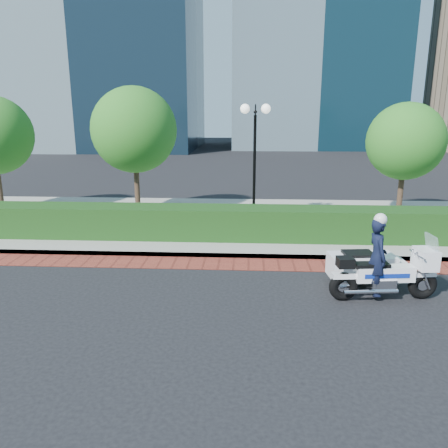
# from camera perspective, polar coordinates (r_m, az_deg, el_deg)

# --- Properties ---
(ground) EXTENTS (120.00, 120.00, 0.00)m
(ground) POSITION_cam_1_polar(r_m,az_deg,el_deg) (10.82, -1.25, -7.90)
(ground) COLOR black
(ground) RESTS_ON ground
(brick_strip) EXTENTS (60.00, 1.00, 0.01)m
(brick_strip) POSITION_cam_1_polar(r_m,az_deg,el_deg) (12.22, -0.71, -5.19)
(brick_strip) COLOR maroon
(brick_strip) RESTS_ON ground
(sidewalk) EXTENTS (60.00, 8.00, 0.15)m
(sidewalk) POSITION_cam_1_polar(r_m,az_deg,el_deg) (16.50, 0.35, 0.33)
(sidewalk) COLOR gray
(sidewalk) RESTS_ON ground
(hedge_main) EXTENTS (18.00, 1.20, 1.00)m
(hedge_main) POSITION_cam_1_polar(r_m,az_deg,el_deg) (14.03, -0.13, 0.19)
(hedge_main) COLOR black
(hedge_main) RESTS_ON sidewalk
(lamppost) EXTENTS (1.02, 0.70, 4.21)m
(lamppost) POSITION_cam_1_polar(r_m,az_deg,el_deg) (15.22, 4.04, 10.11)
(lamppost) COLOR black
(lamppost) RESTS_ON sidewalk
(tree_b) EXTENTS (3.20, 3.20, 4.89)m
(tree_b) POSITION_cam_1_polar(r_m,az_deg,el_deg) (17.03, -11.65, 11.93)
(tree_b) COLOR #332319
(tree_b) RESTS_ON sidewalk
(tree_c) EXTENTS (2.80, 2.80, 4.30)m
(tree_c) POSITION_cam_1_polar(r_m,az_deg,el_deg) (17.46, 22.63, 9.91)
(tree_c) COLOR #332319
(tree_c) RESTS_ON sidewalk
(police_motorcycle) EXTENTS (2.48, 1.76, 2.00)m
(police_motorcycle) POSITION_cam_1_polar(r_m,az_deg,el_deg) (10.66, 19.00, -5.14)
(police_motorcycle) COLOR black
(police_motorcycle) RESTS_ON ground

